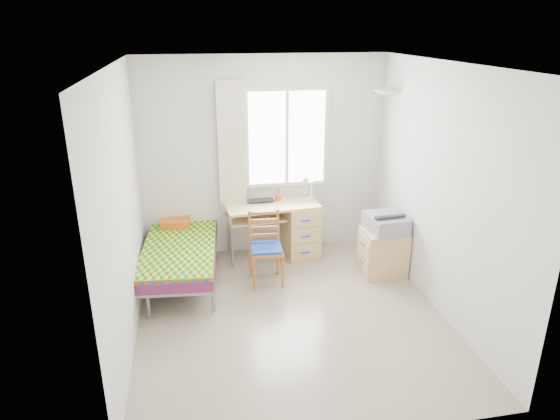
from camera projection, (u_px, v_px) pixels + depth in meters
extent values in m
plane|color=#BCAD93|center=(290.00, 315.00, 5.36)|extent=(3.50, 3.50, 0.00)
plane|color=white|center=(293.00, 64.00, 4.45)|extent=(3.50, 3.50, 0.00)
plane|color=silver|center=(264.00, 157.00, 6.51)|extent=(3.20, 0.00, 3.20)
plane|color=silver|center=(123.00, 212.00, 4.63)|extent=(0.00, 3.50, 3.50)
plane|color=silver|center=(442.00, 192.00, 5.18)|extent=(0.00, 3.50, 3.50)
cube|color=white|center=(287.00, 138.00, 6.46)|extent=(1.10, 0.04, 1.30)
cube|color=white|center=(287.00, 138.00, 6.45)|extent=(1.00, 0.02, 1.20)
cube|color=white|center=(287.00, 138.00, 6.45)|extent=(0.04, 0.02, 1.20)
cube|color=beige|center=(232.00, 149.00, 6.32)|extent=(0.35, 0.05, 1.70)
cube|color=white|center=(387.00, 92.00, 6.15)|extent=(0.20, 0.32, 0.03)
cube|color=gray|center=(180.00, 256.00, 6.00)|extent=(0.98, 1.89, 0.05)
cube|color=red|center=(180.00, 251.00, 5.98)|extent=(1.02, 1.91, 0.13)
cube|color=gold|center=(179.00, 246.00, 5.94)|extent=(0.99, 1.79, 0.03)
cube|color=tan|center=(179.00, 212.00, 6.73)|extent=(0.88, 0.13, 0.50)
cube|color=orange|center=(175.00, 222.00, 6.49)|extent=(0.39, 0.34, 0.09)
cylinder|color=gray|center=(148.00, 306.00, 5.26)|extent=(0.04, 0.04, 0.29)
cylinder|color=gray|center=(206.00, 240.00, 6.87)|extent=(0.04, 0.04, 0.29)
cube|color=tan|center=(272.00, 205.00, 6.46)|extent=(1.24, 0.64, 0.03)
cube|color=tan|center=(301.00, 230.00, 6.66)|extent=(0.46, 0.56, 0.72)
cube|color=tan|center=(255.00, 217.00, 6.48)|extent=(0.77, 0.57, 0.02)
cylinder|color=gray|center=(232.00, 242.00, 6.29)|extent=(0.03, 0.03, 0.72)
cylinder|color=gray|center=(229.00, 228.00, 6.70)|extent=(0.03, 0.03, 0.72)
cube|color=#AD4E21|center=(266.00, 250.00, 5.90)|extent=(0.40, 0.40, 0.04)
cube|color=navy|center=(266.00, 248.00, 5.89)|extent=(0.38, 0.38, 0.04)
cube|color=#AD4E21|center=(264.00, 224.00, 5.96)|extent=(0.34, 0.05, 0.38)
cylinder|color=#AD4E21|center=(254.00, 274.00, 5.79)|extent=(0.03, 0.03, 0.43)
cylinder|color=#AD4E21|center=(278.00, 242.00, 6.08)|extent=(0.04, 0.04, 0.87)
cube|color=tan|center=(383.00, 252.00, 6.18)|extent=(0.53, 0.48, 0.57)
cube|color=tan|center=(363.00, 244.00, 6.09)|extent=(0.02, 0.42, 0.21)
cube|color=tan|center=(362.00, 261.00, 6.17)|extent=(0.02, 0.42, 0.21)
cube|color=gray|center=(386.00, 223.00, 6.05)|extent=(0.47, 0.53, 0.20)
cube|color=black|center=(386.00, 215.00, 6.01)|extent=(0.37, 0.43, 0.02)
imported|color=black|center=(261.00, 202.00, 6.49)|extent=(0.36, 0.24, 0.03)
cylinder|color=orange|center=(278.00, 197.00, 6.58)|extent=(0.08, 0.08, 0.09)
cylinder|color=white|center=(311.00, 199.00, 6.61)|extent=(0.09, 0.09, 0.03)
cylinder|color=white|center=(311.00, 189.00, 6.57)|extent=(0.02, 0.11, 0.25)
cylinder|color=white|center=(311.00, 182.00, 6.45)|extent=(0.12, 0.22, 0.10)
cone|color=white|center=(307.00, 182.00, 6.33)|extent=(0.13, 0.14, 0.12)
imported|color=gray|center=(256.00, 217.00, 6.46)|extent=(0.25, 0.27, 0.02)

